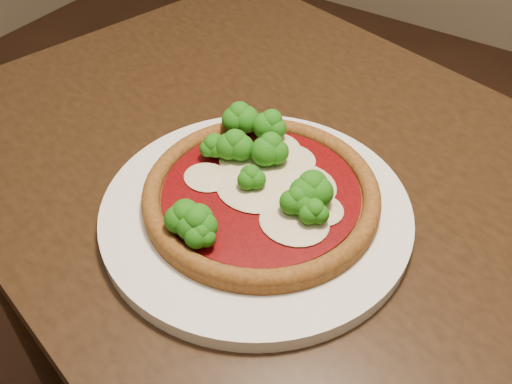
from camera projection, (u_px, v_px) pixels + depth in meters
The scene contains 3 objects.
dining_table at pixel (330, 262), 0.75m from camera, with size 1.28×0.97×0.75m.
plate at pixel (256, 212), 0.65m from camera, with size 0.35×0.35×0.02m, color silver.
pizza at pixel (260, 186), 0.64m from camera, with size 0.27×0.27×0.06m.
Camera 1 is at (0.21, -0.41, 1.22)m, focal length 40.00 mm.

